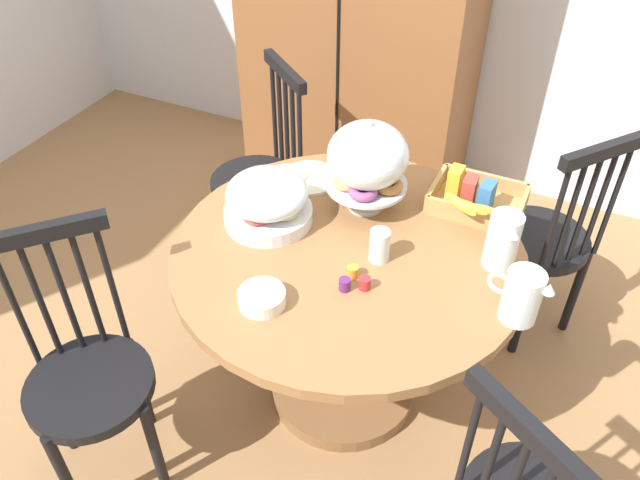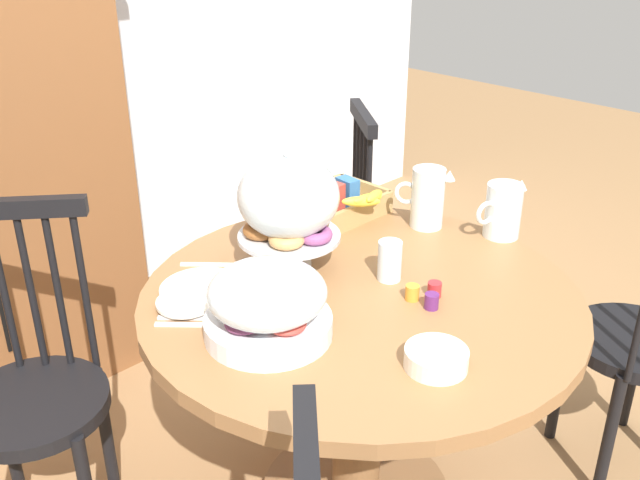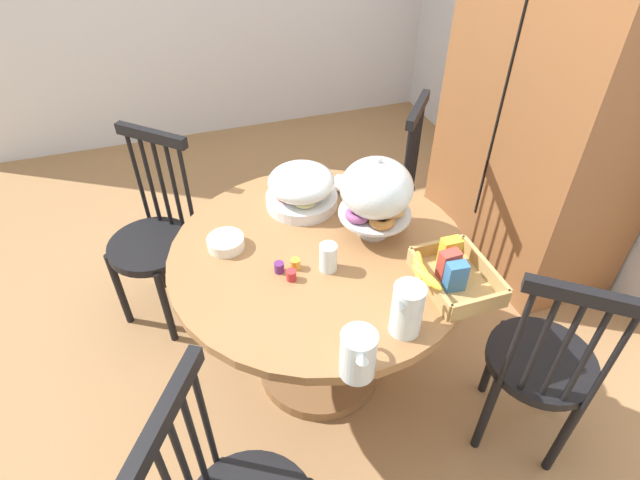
% 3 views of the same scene
% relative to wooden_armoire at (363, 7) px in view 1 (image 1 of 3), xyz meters
% --- Properties ---
extents(ground_plane, '(10.00, 10.00, 0.00)m').
position_rel_wooden_armoire_xyz_m(ground_plane, '(0.43, -1.50, -0.98)').
color(ground_plane, '#997047').
extents(wooden_armoire, '(1.18, 0.60, 1.96)m').
position_rel_wooden_armoire_xyz_m(wooden_armoire, '(0.00, 0.00, 0.00)').
color(wooden_armoire, brown).
rests_on(wooden_armoire, ground_plane).
extents(dining_table, '(1.15, 1.15, 0.74)m').
position_rel_wooden_armoire_xyz_m(dining_table, '(0.53, -1.38, -0.47)').
color(dining_table, olive).
rests_on(dining_table, ground_plane).
extents(windsor_chair_by_cabinet, '(0.47, 0.47, 0.97)m').
position_rel_wooden_armoire_xyz_m(windsor_chair_by_cabinet, '(1.08, -0.70, -0.53)').
color(windsor_chair_by_cabinet, black).
rests_on(windsor_chair_by_cabinet, ground_plane).
extents(windsor_chair_facing_door, '(0.47, 0.47, 0.97)m').
position_rel_wooden_armoire_xyz_m(windsor_chair_facing_door, '(-0.13, -0.81, -0.53)').
color(windsor_chair_facing_door, black).
rests_on(windsor_chair_facing_door, ground_plane).
extents(windsor_chair_far_side, '(0.47, 0.47, 0.97)m').
position_rel_wooden_armoire_xyz_m(windsor_chair_far_side, '(-0.08, -2.00, -0.53)').
color(windsor_chair_far_side, black).
rests_on(windsor_chair_far_side, ground_plane).
extents(pastry_stand_with_dome, '(0.28, 0.28, 0.34)m').
position_rel_wooden_armoire_xyz_m(pastry_stand_with_dome, '(0.49, -1.15, -0.05)').
color(pastry_stand_with_dome, silver).
rests_on(pastry_stand_with_dome, dining_table).
extents(fruit_platter_covered, '(0.30, 0.30, 0.18)m').
position_rel_wooden_armoire_xyz_m(fruit_platter_covered, '(0.23, -1.36, -0.16)').
color(fruit_platter_covered, silver).
rests_on(fruit_platter_covered, dining_table).
extents(orange_juice_pitcher, '(0.19, 0.11, 0.17)m').
position_rel_wooden_armoire_xyz_m(orange_juice_pitcher, '(1.08, -1.44, -0.17)').
color(orange_juice_pitcher, silver).
rests_on(orange_juice_pitcher, dining_table).
extents(milk_pitcher, '(0.11, 0.17, 0.19)m').
position_rel_wooden_armoire_xyz_m(milk_pitcher, '(0.98, -1.24, -0.16)').
color(milk_pitcher, silver).
rests_on(milk_pitcher, dining_table).
extents(cereal_basket, '(0.32, 0.30, 0.12)m').
position_rel_wooden_armoire_xyz_m(cereal_basket, '(0.83, -1.00, -0.20)').
color(cereal_basket, tan).
rests_on(cereal_basket, dining_table).
extents(china_plate_large, '(0.22, 0.22, 0.01)m').
position_rel_wooden_armoire_xyz_m(china_plate_large, '(0.24, -1.08, -0.24)').
color(china_plate_large, white).
rests_on(china_plate_large, dining_table).
extents(china_plate_small, '(0.15, 0.15, 0.01)m').
position_rel_wooden_armoire_xyz_m(china_plate_small, '(0.16, -1.12, -0.23)').
color(china_plate_small, white).
rests_on(china_plate_small, china_plate_large).
extents(cereal_bowl, '(0.14, 0.14, 0.04)m').
position_rel_wooden_armoire_xyz_m(cereal_bowl, '(0.40, -1.71, -0.22)').
color(cereal_bowl, white).
rests_on(cereal_bowl, dining_table).
extents(drinking_glass, '(0.06, 0.06, 0.11)m').
position_rel_wooden_armoire_xyz_m(drinking_glass, '(0.64, -1.38, -0.19)').
color(drinking_glass, silver).
rests_on(drinking_glass, dining_table).
extents(jam_jar_strawberry, '(0.04, 0.04, 0.04)m').
position_rel_wooden_armoire_xyz_m(jam_jar_strawberry, '(0.65, -1.52, -0.22)').
color(jam_jar_strawberry, '#B7282D').
rests_on(jam_jar_strawberry, dining_table).
extents(jam_jar_apricot, '(0.04, 0.04, 0.04)m').
position_rel_wooden_armoire_xyz_m(jam_jar_apricot, '(0.59, -1.49, -0.22)').
color(jam_jar_apricot, orange).
rests_on(jam_jar_apricot, dining_table).
extents(jam_jar_grape, '(0.04, 0.04, 0.04)m').
position_rel_wooden_armoire_xyz_m(jam_jar_grape, '(0.59, -1.55, -0.22)').
color(jam_jar_grape, '#5B2366').
rests_on(jam_jar_grape, dining_table).
extents(table_knife, '(0.13, 0.13, 0.01)m').
position_rel_wooden_armoire_xyz_m(table_knife, '(0.14, -1.17, -0.24)').
color(table_knife, silver).
rests_on(table_knife, dining_table).
extents(dinner_fork, '(0.13, 0.13, 0.01)m').
position_rel_wooden_armoire_xyz_m(dinner_fork, '(0.12, -1.19, -0.24)').
color(dinner_fork, silver).
rests_on(dinner_fork, dining_table).
extents(soup_spoon, '(0.13, 0.13, 0.01)m').
position_rel_wooden_armoire_xyz_m(soup_spoon, '(0.35, -0.98, -0.24)').
color(soup_spoon, silver).
rests_on(soup_spoon, dining_table).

